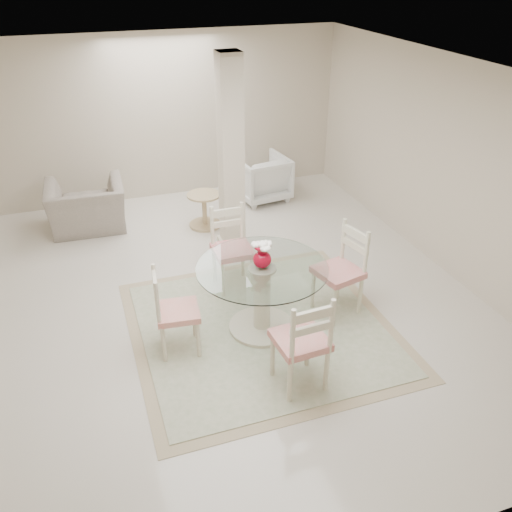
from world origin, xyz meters
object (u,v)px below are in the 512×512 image
object	(u,v)px
dining_table	(262,298)
dining_chair_west	(170,306)
dining_chair_south	(304,337)
recliner_taupe	(87,207)
armchair_white	(262,178)
column	(231,157)
red_vase	(262,255)
dining_chair_north	(231,242)
side_table	(205,211)
dining_chair_east	(344,264)

from	to	relation	value
dining_table	dining_chair_west	world-z (taller)	dining_chair_west
dining_chair_south	recliner_taupe	xyz separation A→B (m)	(-1.72, 4.30, -0.26)
recliner_taupe	armchair_white	world-z (taller)	armchair_white
column	red_vase	world-z (taller)	column
dining_chair_north	dining_chair_west	size ratio (longest dim) A/B	1.07
dining_chair_west	side_table	distance (m)	3.03
dining_chair_north	dining_chair_west	distance (m)	1.44
dining_chair_north	recliner_taupe	world-z (taller)	dining_chair_north
red_vase	dining_chair_east	xyz separation A→B (m)	(1.02, 0.07, -0.34)
dining_chair_east	side_table	world-z (taller)	dining_chair_east
dining_chair_west	side_table	world-z (taller)	dining_chair_west
dining_chair_west	dining_chair_south	bearing A→B (deg)	-126.35
dining_table	recliner_taupe	distance (m)	3.67
dining_table	red_vase	world-z (taller)	red_vase
recliner_taupe	red_vase	bearing A→B (deg)	119.38
dining_chair_north	dining_table	bearing A→B (deg)	-87.31
column	dining_table	size ratio (longest dim) A/B	1.90
column	dining_table	bearing A→B (deg)	-97.62
red_vase	dining_chair_south	bearing A→B (deg)	-87.02
dining_chair_east	recliner_taupe	world-z (taller)	dining_chair_east
dining_table	side_table	xyz separation A→B (m)	(0.05, 2.78, -0.17)
dining_chair_west	recliner_taupe	distance (m)	3.38
dining_chair_north	armchair_white	size ratio (longest dim) A/B	1.40
dining_chair_east	dining_chair_west	bearing A→B (deg)	-100.86
red_vase	dining_chair_east	size ratio (longest dim) A/B	0.25
dining_chair_north	side_table	size ratio (longest dim) A/B	2.19
dining_chair_north	side_table	distance (m)	1.80
dining_table	dining_chair_east	bearing A→B (deg)	3.79
dining_chair_south	side_table	bearing A→B (deg)	-93.68
recliner_taupe	column	bearing A→B (deg)	149.64
dining_chair_east	dining_chair_south	bearing A→B (deg)	-55.48
dining_chair_south	recliner_taupe	distance (m)	4.64
column	recliner_taupe	size ratio (longest dim) A/B	2.39
column	dining_chair_east	bearing A→B (deg)	-68.99
dining_chair_south	recliner_taupe	bearing A→B (deg)	-72.01
red_vase	dining_chair_north	world-z (taller)	dining_chair_north
column	dining_chair_west	bearing A→B (deg)	-121.95
dining_table	side_table	bearing A→B (deg)	89.05
dining_chair_east	recliner_taupe	bearing A→B (deg)	-153.95
column	armchair_white	size ratio (longest dim) A/B	3.23
dining_chair_north	side_table	world-z (taller)	dining_chair_north
dining_chair_east	side_table	bearing A→B (deg)	-174.10
dining_chair_north	dining_chair_west	bearing A→B (deg)	-132.35
red_vase	side_table	size ratio (longest dim) A/B	0.56
dining_table	dining_chair_west	size ratio (longest dim) A/B	1.30
recliner_taupe	armchair_white	bearing A→B (deg)	-173.30
dining_chair_west	side_table	size ratio (longest dim) A/B	2.04
column	recliner_taupe	distance (m)	2.50
red_vase	armchair_white	size ratio (longest dim) A/B	0.36
dining_chair_west	side_table	xyz separation A→B (m)	(1.07, 2.82, -0.33)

